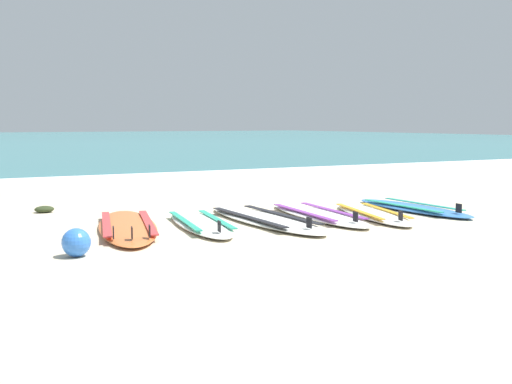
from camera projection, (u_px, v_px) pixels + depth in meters
ground_plane at (273, 219)px, 7.48m from camera, size 80.00×80.00×0.00m
wave_foam_strip at (133, 178)px, 12.37m from camera, size 80.00×0.74×0.11m
surfboard_0 at (127, 226)px, 6.73m from camera, size 1.16×2.49×0.18m
surfboard_1 at (201, 223)px, 6.93m from camera, size 0.82×2.06×0.18m
surfboard_2 at (264, 219)px, 7.24m from camera, size 0.62×2.42×0.18m
surfboard_3 at (318, 214)px, 7.60m from camera, size 0.74×2.22×0.18m
surfboard_4 at (372, 214)px, 7.64m from camera, size 0.96×2.00×0.18m
surfboard_5 at (412, 208)px, 8.19m from camera, size 0.53×2.03×0.18m
beach_ball at (76, 242)px, 5.36m from camera, size 0.25×0.25×0.25m
seaweed_clump_near_shoreline at (44, 209)px, 8.00m from camera, size 0.24×0.19×0.08m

